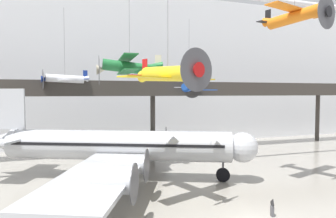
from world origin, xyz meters
TOP-DOWN VIEW (x-y plane):
  - hangar_back_wall at (0.00, 32.78)m, footprint 140.00×3.00m
  - mezzanine_walkway at (0.00, 24.49)m, footprint 110.00×3.20m
  - airliner_silver_main at (-7.11, 12.89)m, footprint 25.67×30.19m
  - suspended_plane_white_twin at (-11.92, 22.61)m, footprint 5.60×6.83m
  - suspended_plane_green_biplane at (-5.25, 15.99)m, footprint 7.19×8.80m
  - suspended_plane_blue_trainer at (4.53, 22.82)m, footprint 7.34×6.68m
  - suspended_plane_orange_highwing at (7.85, 6.13)m, footprint 7.78×6.56m
  - suspended_plane_yellow_lowwing at (-4.53, 5.06)m, footprint 8.16×7.01m
  - info_sign_pedestal at (1.53, 0.62)m, footprint 0.30×0.74m

SIDE VIEW (x-z plane):
  - info_sign_pedestal at x=1.53m, z-range -0.17..1.08m
  - airliner_silver_main at x=-7.11m, z-range -1.18..7.68m
  - mezzanine_walkway at x=0.00m, z-range 3.35..13.37m
  - suspended_plane_blue_trainer at x=4.53m, z-range 3.64..14.65m
  - suspended_plane_yellow_lowwing at x=-4.53m, z-range 4.74..14.94m
  - suspended_plane_white_twin at x=-11.92m, z-range 5.21..15.07m
  - suspended_plane_green_biplane at x=-5.25m, z-range 6.50..15.97m
  - hangar_back_wall at x=0.00m, z-range 0.00..24.53m
  - suspended_plane_orange_highwing at x=7.85m, z-range 12.72..17.91m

